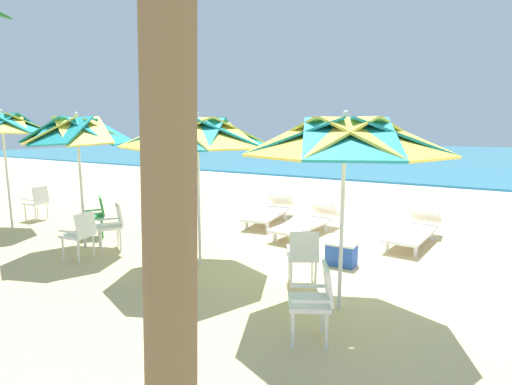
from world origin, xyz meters
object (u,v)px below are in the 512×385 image
object	(u,v)px
plastic_chair_0	(315,298)
sun_lounger_2	(269,211)
plastic_chair_2	(165,254)
beach_umbrella_0	(345,138)
cooler_box	(341,254)
plastic_chair_7	(37,201)
plastic_chair_3	(80,232)
sun_lounger_0	(414,230)
beach_umbrella_2	(77,132)
plastic_chair_5	(113,224)
sun_lounger_1	(306,222)
beach_umbrella_3	(2,125)
beach_umbrella_1	(197,134)
plastic_chair_4	(96,214)
plastic_chair_1	(303,254)

from	to	relation	value
plastic_chair_0	sun_lounger_2	bearing A→B (deg)	123.73
plastic_chair_2	beach_umbrella_0	bearing A→B (deg)	14.46
plastic_chair_0	cooler_box	world-z (taller)	plastic_chair_0
beach_umbrella_0	sun_lounger_2	bearing A→B (deg)	129.50
plastic_chair_0	plastic_chair_7	world-z (taller)	same
plastic_chair_3	sun_lounger_0	xyz separation A→B (m)	(4.92, 4.06, -0.22)
plastic_chair_0	sun_lounger_0	bearing A→B (deg)	86.05
plastic_chair_0	beach_umbrella_2	world-z (taller)	beach_umbrella_2
beach_umbrella_0	beach_umbrella_2	world-z (taller)	beach_umbrella_2
beach_umbrella_0	plastic_chair_2	size ratio (longest dim) A/B	2.97
plastic_chair_5	sun_lounger_1	bearing A→B (deg)	45.50
beach_umbrella_2	sun_lounger_0	distance (m)	6.83
plastic_chair_0	sun_lounger_1	distance (m)	4.44
plastic_chair_3	beach_umbrella_3	bearing A→B (deg)	169.83
beach_umbrella_1	plastic_chair_4	world-z (taller)	beach_umbrella_1
plastic_chair_7	sun_lounger_1	size ratio (longest dim) A/B	0.39
beach_umbrella_2	cooler_box	distance (m)	5.30
beach_umbrella_0	plastic_chair_0	world-z (taller)	beach_umbrella_0
beach_umbrella_1	sun_lounger_2	size ratio (longest dim) A/B	1.16
beach_umbrella_1	plastic_chair_2	bearing A→B (deg)	-81.25
plastic_chair_7	plastic_chair_1	bearing A→B (deg)	-3.98
beach_umbrella_0	cooler_box	xyz separation A→B (m)	(-0.51, 1.60, -2.00)
beach_umbrella_3	plastic_chair_7	xyz separation A→B (m)	(-0.28, 0.81, -1.88)
beach_umbrella_0	beach_umbrella_2	distance (m)	5.14
plastic_chair_0	plastic_chair_1	size ratio (longest dim) A/B	1.00
beach_umbrella_1	cooler_box	xyz separation A→B (m)	(2.08, 1.22, -2.02)
beach_umbrella_2	sun_lounger_2	distance (m)	4.67
plastic_chair_3	plastic_chair_4	distance (m)	1.53
plastic_chair_0	plastic_chair_1	xyz separation A→B (m)	(-0.73, 1.33, 0.00)
plastic_chair_3	beach_umbrella_3	xyz separation A→B (m)	(-3.37, 0.60, 1.88)
beach_umbrella_1	cooler_box	world-z (taller)	beach_umbrella_1
plastic_chair_3	sun_lounger_1	distance (m)	4.53
beach_umbrella_1	sun_lounger_2	xyz separation A→B (m)	(-0.46, 3.32, -1.94)
plastic_chair_0	plastic_chair_7	distance (m)	8.46
plastic_chair_0	beach_umbrella_0	bearing A→B (deg)	91.77
sun_lounger_0	cooler_box	bearing A→B (deg)	-113.12
beach_umbrella_1	sun_lounger_2	bearing A→B (deg)	97.92
plastic_chair_2	plastic_chair_7	size ratio (longest dim) A/B	1.00
beach_umbrella_2	sun_lounger_0	size ratio (longest dim) A/B	1.19
plastic_chair_0	plastic_chair_5	distance (m)	4.80
plastic_chair_5	sun_lounger_2	xyz separation A→B (m)	(1.57, 3.44, -0.22)
plastic_chair_2	cooler_box	size ratio (longest dim) A/B	1.73
plastic_chair_5	plastic_chair_0	bearing A→B (deg)	-14.21
beach_umbrella_0	plastic_chair_2	world-z (taller)	beach_umbrella_0
plastic_chair_1	plastic_chair_2	size ratio (longest dim) A/B	1.00
plastic_chair_4	sun_lounger_1	distance (m)	4.54
beach_umbrella_0	plastic_chair_2	distance (m)	3.04
beach_umbrella_1	plastic_chair_2	size ratio (longest dim) A/B	2.97
plastic_chair_4	plastic_chair_7	size ratio (longest dim) A/B	1.00
plastic_chair_7	sun_lounger_2	size ratio (longest dim) A/B	0.39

